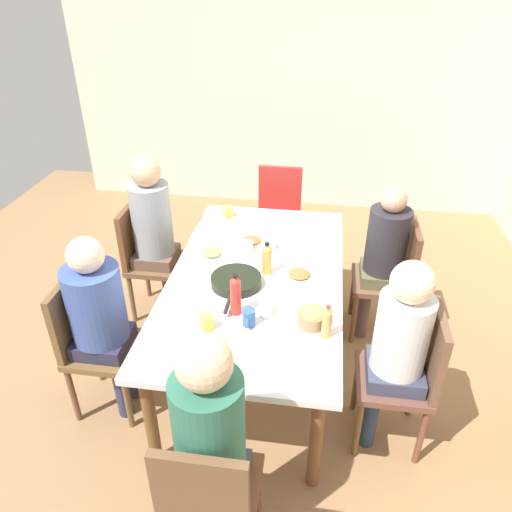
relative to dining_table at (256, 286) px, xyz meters
name	(u,v)px	position (x,y,z in m)	size (l,w,h in m)	color
ground_plane	(256,362)	(0.00, 0.00, -0.66)	(6.41, 6.41, 0.00)	olive
wall_left	(295,86)	(-2.73, 0.00, 0.64)	(0.12, 4.78, 2.60)	silver
dining_table	(256,286)	(0.00, 0.00, 0.00)	(1.94, 1.07, 0.73)	white
chair_0	(91,339)	(0.48, -0.92, -0.14)	(0.40, 0.40, 0.90)	brown
person_0	(99,312)	(0.48, -0.83, 0.07)	(0.32, 0.32, 1.20)	#2D2E48
chair_1	(278,212)	(-1.35, 0.00, -0.14)	(0.40, 0.40, 0.90)	red
chair_2	(209,497)	(1.35, 0.00, -0.14)	(0.40, 0.40, 0.90)	brown
person_2	(210,437)	(1.26, 0.00, 0.12)	(0.30, 0.30, 1.31)	#292E4E
chair_3	(393,274)	(-0.48, 0.92, -0.14)	(0.40, 0.40, 0.90)	brown
person_3	(384,251)	(-0.48, 0.82, 0.04)	(0.30, 0.30, 1.18)	brown
chair_4	(146,255)	(-0.48, -0.92, -0.14)	(0.40, 0.40, 0.90)	brown
person_4	(154,226)	(-0.48, -0.83, 0.11)	(0.30, 0.30, 1.29)	brown
chair_5	(409,372)	(0.48, 0.92, -0.14)	(0.40, 0.40, 0.90)	brown
person_5	(398,341)	(0.48, 0.82, 0.07)	(0.30, 0.30, 1.21)	#23354F
plate_0	(299,275)	(-0.03, 0.27, 0.08)	(0.25, 0.25, 0.04)	silver
plate_1	(252,242)	(-0.41, -0.09, 0.08)	(0.23, 0.23, 0.04)	silver
plate_2	(212,254)	(-0.20, -0.33, 0.08)	(0.25, 0.25, 0.04)	white
bowl_0	(312,317)	(0.42, 0.37, 0.12)	(0.16, 0.16, 0.10)	#916F4F
serving_pan	(236,281)	(0.11, -0.11, 0.10)	(0.49, 0.31, 0.06)	black
cup_0	(228,212)	(-0.79, -0.34, 0.11)	(0.12, 0.08, 0.08)	#E9C84E
cup_1	(204,355)	(0.78, -0.14, 0.11)	(0.12, 0.09, 0.08)	white
cup_2	(265,308)	(0.37, 0.10, 0.12)	(0.11, 0.07, 0.09)	white
cup_3	(249,318)	(0.48, 0.03, 0.12)	(0.11, 0.07, 0.10)	#325999
cup_4	(270,244)	(-0.35, 0.04, 0.11)	(0.11, 0.07, 0.08)	white
cup_5	(207,322)	(0.54, -0.19, 0.11)	(0.11, 0.07, 0.09)	#E9CC4D
cup_6	(247,247)	(-0.28, -0.10, 0.11)	(0.12, 0.08, 0.08)	white
bottle_0	(327,322)	(0.51, 0.45, 0.17)	(0.05, 0.05, 0.20)	tan
bottle_1	(236,295)	(0.38, -0.06, 0.19)	(0.06, 0.06, 0.26)	red
bottle_2	(267,259)	(-0.05, 0.06, 0.17)	(0.06, 0.06, 0.22)	gold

